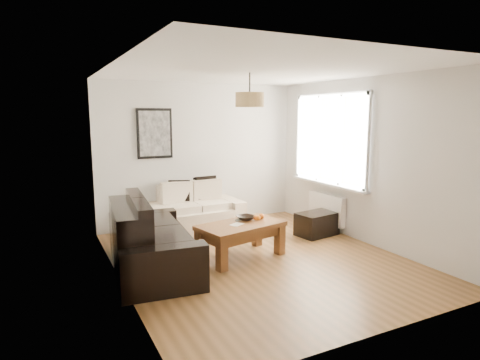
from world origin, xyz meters
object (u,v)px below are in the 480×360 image
loveseat_cream (195,208)px  sofa_leather (152,236)px  coffee_table (241,240)px  ottoman (317,224)px

loveseat_cream → sofa_leather: sofa_leather is taller
sofa_leather → coffee_table: 1.26m
loveseat_cream → sofa_leather: bearing=-129.8°
loveseat_cream → coffee_table: 1.60m
sofa_leather → coffee_table: sofa_leather is taller
coffee_table → ottoman: bearing=13.3°
sofa_leather → ottoman: sofa_leather is taller
coffee_table → ottoman: size_ratio=1.79×
sofa_leather → ottoman: 2.90m
ottoman → coffee_table: bearing=-166.7°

